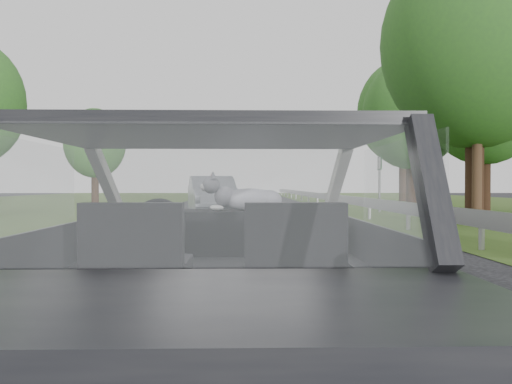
{
  "coord_description": "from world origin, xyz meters",
  "views": [
    {
      "loc": [
        0.15,
        -2.84,
        1.18
      ],
      "look_at": [
        0.23,
        0.58,
        1.13
      ],
      "focal_mm": 35.0,
      "sensor_mm": 36.0,
      "label": 1
    }
  ],
  "objects_px": {
    "cat": "(249,198)",
    "subject_car": "(218,264)",
    "other_car": "(212,196)",
    "highway_sign": "(379,184)",
    "utility_pole": "(478,76)"
  },
  "relations": [
    {
      "from": "highway_sign",
      "to": "utility_pole",
      "type": "xyz_separation_m",
      "value": [
        0.85,
        -7.22,
        3.09
      ]
    },
    {
      "from": "other_car",
      "to": "highway_sign",
      "type": "height_order",
      "value": "highway_sign"
    },
    {
      "from": "subject_car",
      "to": "utility_pole",
      "type": "bearing_deg",
      "value": 58.86
    },
    {
      "from": "subject_car",
      "to": "other_car",
      "type": "height_order",
      "value": "other_car"
    },
    {
      "from": "other_car",
      "to": "utility_pole",
      "type": "height_order",
      "value": "utility_pole"
    },
    {
      "from": "subject_car",
      "to": "other_car",
      "type": "relative_size",
      "value": 0.87
    },
    {
      "from": "cat",
      "to": "subject_car",
      "type": "bearing_deg",
      "value": -115.55
    },
    {
      "from": "cat",
      "to": "other_car",
      "type": "bearing_deg",
      "value": 85.93
    },
    {
      "from": "subject_car",
      "to": "cat",
      "type": "xyz_separation_m",
      "value": [
        0.19,
        0.61,
        0.36
      ]
    },
    {
      "from": "cat",
      "to": "highway_sign",
      "type": "xyz_separation_m",
      "value": [
        5.82,
        17.96,
        0.11
      ]
    },
    {
      "from": "subject_car",
      "to": "cat",
      "type": "relative_size",
      "value": 6.78
    },
    {
      "from": "highway_sign",
      "to": "subject_car",
      "type": "bearing_deg",
      "value": -101.94
    },
    {
      "from": "other_car",
      "to": "highway_sign",
      "type": "xyz_separation_m",
      "value": [
        7.08,
        2.37,
        0.44
      ]
    },
    {
      "from": "other_car",
      "to": "highway_sign",
      "type": "relative_size",
      "value": 1.92
    },
    {
      "from": "cat",
      "to": "other_car",
      "type": "relative_size",
      "value": 0.13
    }
  ]
}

